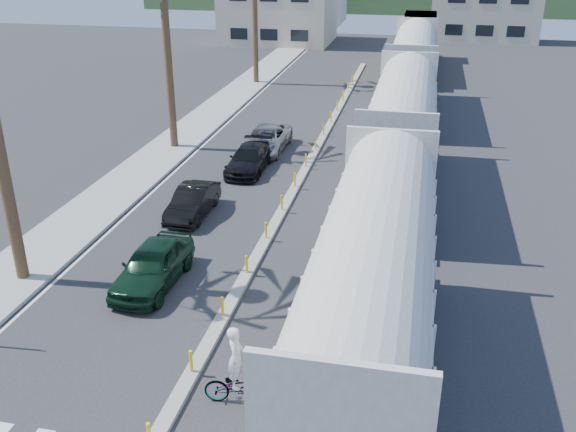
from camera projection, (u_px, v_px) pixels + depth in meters
The scene contains 11 objects.
ground at pixel (166, 422), 16.84m from camera, with size 140.00×140.00×0.00m, color #28282B.
sidewalk at pixel (189, 132), 40.75m from camera, with size 3.00×90.00×0.15m, color gray.
rails at pixel (406, 132), 40.88m from camera, with size 1.56×100.00×0.06m.
median at pixel (306, 168), 34.63m from camera, with size 0.45×60.00×0.85m.
lane_markings at pixel (287, 140), 39.57m from camera, with size 9.42×90.00×0.01m.
freight_train at pixel (406, 108), 35.12m from camera, with size 3.00×60.94×5.85m.
car_lead at pixel (153, 265), 23.12m from camera, with size 1.90×4.58×1.55m, color black.
car_second at pixel (193, 202), 28.79m from camera, with size 1.42×4.06×1.34m, color black.
car_third at pixel (249, 159), 34.20m from camera, with size 1.91×4.58×1.32m, color black.
car_rear at pixel (265, 139), 37.30m from camera, with size 2.38×5.10×1.41m, color #9EA1A3.
cyclist at pixel (240, 379), 17.27m from camera, with size 1.20×2.19×2.39m.
Camera 1 is at (5.89, -12.20, 11.83)m, focal length 40.00 mm.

